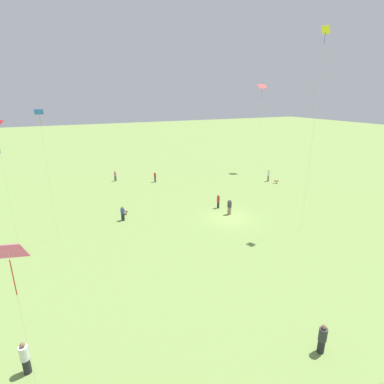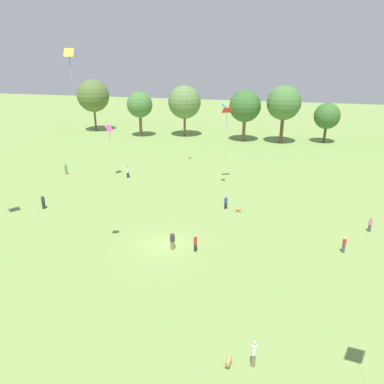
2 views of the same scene
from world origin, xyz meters
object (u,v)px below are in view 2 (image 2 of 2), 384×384
at_px(person_4, 66,169).
at_px(person_3, 128,172).
at_px(person_6, 344,245).
at_px(kite_1, 227,112).
at_px(dog_1, 238,209).
at_px(kite_6, 109,129).
at_px(person_5, 172,241).
at_px(person_9, 195,243).
at_px(person_1, 43,202).
at_px(person_2, 254,353).
at_px(dog_0, 229,360).
at_px(kite_3, 71,75).
at_px(kite_2, 224,112).
at_px(person_8, 226,203).
at_px(kite_0, 187,104).
at_px(person_0, 370,225).

bearing_deg(person_4, person_3, -6.15).
xyz_separation_m(person_3, person_6, (29.00, -16.23, -0.06)).
xyz_separation_m(kite_1, dog_1, (3.35, -10.38, -9.83)).
bearing_deg(kite_6, person_5, -81.47).
height_order(person_5, person_9, person_5).
bearing_deg(dog_1, person_3, -120.46).
xyz_separation_m(person_3, kite_6, (-2.25, -0.60, 6.51)).
bearing_deg(person_1, person_6, -162.38).
bearing_deg(person_3, person_2, -107.24).
xyz_separation_m(person_1, dog_0, (25.66, -18.80, -0.45)).
bearing_deg(person_5, kite_3, 55.98).
bearing_deg(kite_2, person_5, -140.52).
xyz_separation_m(kite_1, kite_6, (-16.94, -1.89, -2.82)).
bearing_deg(person_2, person_9, -172.56).
bearing_deg(kite_6, person_4, 151.74).
relative_size(person_9, kite_6, 0.21).
xyz_separation_m(person_1, person_3, (5.16, 13.76, 0.04)).
relative_size(person_3, person_8, 1.11).
distance_m(person_2, kite_0, 44.89).
bearing_deg(dog_1, kite_2, -159.33).
xyz_separation_m(person_6, kite_3, (-22.07, -8.10, 15.52)).
bearing_deg(person_4, kite_6, -9.09).
distance_m(person_3, kite_0, 14.71).
xyz_separation_m(person_1, kite_1, (19.85, 15.05, 9.37)).
height_order(person_3, kite_3, kite_3).
relative_size(kite_2, dog_0, 13.98).
xyz_separation_m(person_1, person_9, (20.41, -5.66, 0.03)).
relative_size(person_9, dog_1, 2.49).
distance_m(person_5, dog_0, 15.02).
xyz_separation_m(person_8, dog_0, (4.11, -24.17, -0.39)).
bearing_deg(kite_2, person_2, -121.46).
bearing_deg(dog_1, person_4, -110.07).
xyz_separation_m(person_0, person_6, (-3.26, -5.38, 0.02)).
relative_size(person_4, kite_2, 0.15).
height_order(kite_1, dog_0, kite_1).
bearing_deg(kite_1, person_6, 146.29).
height_order(person_2, person_9, person_2).
bearing_deg(person_3, dog_0, -109.30).
bearing_deg(dog_0, person_6, 67.06).
xyz_separation_m(person_5, dog_0, (7.50, -13.01, -0.48)).
xyz_separation_m(kite_2, kite_3, (-7.86, -22.42, 5.59)).
distance_m(kite_0, dog_1, 23.42).
bearing_deg(kite_1, dog_1, 124.96).
distance_m(person_9, kite_0, 31.10).
relative_size(kite_1, kite_2, 0.93).
height_order(person_2, person_6, person_2).
relative_size(person_2, person_4, 1.11).
bearing_deg(person_0, person_8, -125.24).
bearing_deg(person_6, dog_1, -113.11).
xyz_separation_m(person_4, kite_3, (16.90, -23.45, 15.49)).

